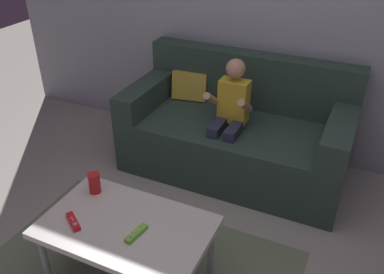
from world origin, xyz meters
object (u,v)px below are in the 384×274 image
(person_seated_on_couch, at_px, (229,116))
(game_remote_red_near_edge, at_px, (73,222))
(coffee_table, at_px, (126,230))
(game_remote_lime_center, at_px, (136,233))
(couch, at_px, (236,133))
(soda_can, at_px, (94,183))

(person_seated_on_couch, bearing_deg, game_remote_red_near_edge, -106.88)
(coffee_table, height_order, game_remote_lime_center, game_remote_lime_center)
(couch, height_order, soda_can, couch)
(couch, xyz_separation_m, soda_can, (-0.44, -1.16, 0.18))
(couch, height_order, game_remote_lime_center, couch)
(couch, distance_m, coffee_table, 1.33)
(coffee_table, bearing_deg, couch, 84.05)
(game_remote_lime_center, bearing_deg, person_seated_on_couch, 87.99)
(couch, bearing_deg, soda_can, -110.70)
(game_remote_lime_center, bearing_deg, couch, 88.01)
(coffee_table, bearing_deg, game_remote_lime_center, -25.35)
(couch, relative_size, game_remote_lime_center, 11.42)
(couch, distance_m, person_seated_on_couch, 0.29)
(person_seated_on_couch, bearing_deg, game_remote_lime_center, -92.01)
(person_seated_on_couch, height_order, coffee_table, person_seated_on_couch)
(person_seated_on_couch, bearing_deg, coffee_table, -96.58)
(person_seated_on_couch, bearing_deg, soda_can, -113.72)
(couch, distance_m, soda_can, 1.25)
(person_seated_on_couch, height_order, game_remote_lime_center, person_seated_on_couch)
(couch, height_order, game_remote_red_near_edge, couch)
(couch, bearing_deg, person_seated_on_couch, -91.81)
(game_remote_red_near_edge, bearing_deg, game_remote_lime_center, 10.69)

